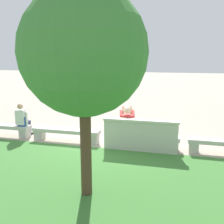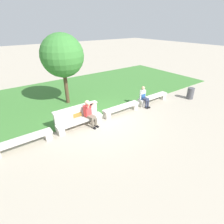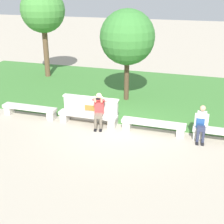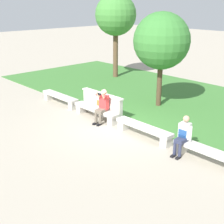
{
  "view_description": "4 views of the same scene",
  "coord_description": "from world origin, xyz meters",
  "px_view_note": "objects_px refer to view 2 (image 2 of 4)",
  "views": [
    {
      "loc": [
        -2.33,
        7.92,
        2.87
      ],
      "look_at": [
        -0.22,
        -0.43,
        1.03
      ],
      "focal_mm": 42.0,
      "sensor_mm": 36.0,
      "label": 1
    },
    {
      "loc": [
        -4.39,
        -6.82,
        4.62
      ],
      "look_at": [
        0.05,
        -0.79,
        0.78
      ],
      "focal_mm": 28.0,
      "sensor_mm": 36.0,
      "label": 2
    },
    {
      "loc": [
        2.94,
        -10.41,
        5.12
      ],
      "look_at": [
        -0.21,
        -0.3,
        0.76
      ],
      "focal_mm": 50.0,
      "sensor_mm": 36.0,
      "label": 3
    },
    {
      "loc": [
        7.92,
        -7.72,
        4.57
      ],
      "look_at": [
        0.17,
        -0.47,
        0.77
      ],
      "focal_mm": 50.0,
      "sensor_mm": 36.0,
      "label": 4
    }
  ],
  "objects_px": {
    "bench_main": "(23,141)",
    "bench_far": "(153,98)",
    "bench_near": "(80,122)",
    "trash_bin": "(190,93)",
    "person_photographer": "(89,112)",
    "bench_mid": "(121,108)",
    "tree_left_background": "(62,56)",
    "person_distant": "(144,96)",
    "backpack": "(143,96)"
  },
  "relations": [
    {
      "from": "person_photographer",
      "to": "trash_bin",
      "type": "xyz_separation_m",
      "value": [
        7.2,
        -1.0,
        -0.36
      ]
    },
    {
      "from": "bench_main",
      "to": "bench_far",
      "type": "distance_m",
      "value": 7.77
    },
    {
      "from": "bench_near",
      "to": "bench_mid",
      "type": "bearing_deg",
      "value": 0.0
    },
    {
      "from": "bench_main",
      "to": "trash_bin",
      "type": "relative_size",
      "value": 3.15
    },
    {
      "from": "bench_main",
      "to": "tree_left_background",
      "type": "height_order",
      "value": "tree_left_background"
    },
    {
      "from": "backpack",
      "to": "trash_bin",
      "type": "relative_size",
      "value": 0.57
    },
    {
      "from": "person_distant",
      "to": "trash_bin",
      "type": "bearing_deg",
      "value": -16.4
    },
    {
      "from": "bench_mid",
      "to": "bench_main",
      "type": "bearing_deg",
      "value": 180.0
    },
    {
      "from": "bench_main",
      "to": "bench_far",
      "type": "relative_size",
      "value": 1.0
    },
    {
      "from": "backpack",
      "to": "trash_bin",
      "type": "xyz_separation_m",
      "value": [
        3.46,
        -1.08,
        -0.25
      ]
    },
    {
      "from": "bench_main",
      "to": "backpack",
      "type": "distance_m",
      "value": 6.83
    },
    {
      "from": "bench_near",
      "to": "trash_bin",
      "type": "height_order",
      "value": "trash_bin"
    },
    {
      "from": "person_photographer",
      "to": "trash_bin",
      "type": "distance_m",
      "value": 7.28
    },
    {
      "from": "person_photographer",
      "to": "bench_mid",
      "type": "bearing_deg",
      "value": 2.05
    },
    {
      "from": "backpack",
      "to": "bench_mid",
      "type": "bearing_deg",
      "value": -179.72
    },
    {
      "from": "person_photographer",
      "to": "tree_left_background",
      "type": "relative_size",
      "value": 0.32
    },
    {
      "from": "bench_near",
      "to": "backpack",
      "type": "relative_size",
      "value": 5.52
    },
    {
      "from": "bench_near",
      "to": "person_distant",
      "type": "height_order",
      "value": "person_distant"
    },
    {
      "from": "bench_main",
      "to": "bench_mid",
      "type": "xyz_separation_m",
      "value": [
        5.18,
        0.0,
        0.0
      ]
    },
    {
      "from": "bench_far",
      "to": "trash_bin",
      "type": "distance_m",
      "value": 2.74
    },
    {
      "from": "bench_near",
      "to": "trash_bin",
      "type": "distance_m",
      "value": 7.77
    },
    {
      "from": "bench_far",
      "to": "person_photographer",
      "type": "bearing_deg",
      "value": -179.08
    },
    {
      "from": "bench_main",
      "to": "backpack",
      "type": "xyz_separation_m",
      "value": [
        6.82,
        0.01,
        0.32
      ]
    },
    {
      "from": "tree_left_background",
      "to": "bench_main",
      "type": "bearing_deg",
      "value": -136.44
    },
    {
      "from": "bench_mid",
      "to": "bench_far",
      "type": "height_order",
      "value": "same"
    },
    {
      "from": "bench_main",
      "to": "bench_far",
      "type": "xyz_separation_m",
      "value": [
        7.77,
        0.0,
        0.0
      ]
    },
    {
      "from": "bench_mid",
      "to": "person_photographer",
      "type": "height_order",
      "value": "person_photographer"
    },
    {
      "from": "bench_near",
      "to": "bench_mid",
      "type": "xyz_separation_m",
      "value": [
        2.59,
        0.0,
        0.0
      ]
    },
    {
      "from": "bench_mid",
      "to": "person_photographer",
      "type": "relative_size",
      "value": 1.79
    },
    {
      "from": "bench_main",
      "to": "person_distant",
      "type": "distance_m",
      "value": 6.87
    },
    {
      "from": "backpack",
      "to": "trash_bin",
      "type": "height_order",
      "value": "backpack"
    },
    {
      "from": "bench_far",
      "to": "person_photographer",
      "type": "xyz_separation_m",
      "value": [
        -4.69,
        -0.08,
        0.43
      ]
    },
    {
      "from": "bench_near",
      "to": "backpack",
      "type": "distance_m",
      "value": 4.25
    },
    {
      "from": "bench_near",
      "to": "person_photographer",
      "type": "bearing_deg",
      "value": -8.69
    },
    {
      "from": "bench_far",
      "to": "tree_left_background",
      "type": "xyz_separation_m",
      "value": [
        -4.46,
        3.15,
        2.62
      ]
    },
    {
      "from": "trash_bin",
      "to": "bench_main",
      "type": "bearing_deg",
      "value": 174.03
    },
    {
      "from": "bench_mid",
      "to": "bench_near",
      "type": "bearing_deg",
      "value": 180.0
    },
    {
      "from": "bench_mid",
      "to": "tree_left_background",
      "type": "distance_m",
      "value": 4.5
    },
    {
      "from": "bench_near",
      "to": "tree_left_background",
      "type": "height_order",
      "value": "tree_left_background"
    },
    {
      "from": "person_photographer",
      "to": "bench_near",
      "type": "bearing_deg",
      "value": 171.31
    },
    {
      "from": "bench_far",
      "to": "backpack",
      "type": "height_order",
      "value": "backpack"
    },
    {
      "from": "bench_main",
      "to": "person_distant",
      "type": "xyz_separation_m",
      "value": [
        6.86,
        -0.07,
        0.36
      ]
    },
    {
      "from": "person_photographer",
      "to": "person_distant",
      "type": "relative_size",
      "value": 1.05
    },
    {
      "from": "bench_main",
      "to": "person_photographer",
      "type": "bearing_deg",
      "value": -1.4
    },
    {
      "from": "bench_far",
      "to": "person_distant",
      "type": "bearing_deg",
      "value": -175.84
    },
    {
      "from": "tree_left_background",
      "to": "trash_bin",
      "type": "relative_size",
      "value": 5.56
    },
    {
      "from": "bench_near",
      "to": "person_distant",
      "type": "xyz_separation_m",
      "value": [
        4.27,
        -0.07,
        0.36
      ]
    },
    {
      "from": "bench_far",
      "to": "bench_mid",
      "type": "bearing_deg",
      "value": 180.0
    },
    {
      "from": "bench_mid",
      "to": "person_distant",
      "type": "height_order",
      "value": "person_distant"
    },
    {
      "from": "bench_near",
      "to": "person_photographer",
      "type": "xyz_separation_m",
      "value": [
        0.49,
        -0.08,
        0.43
      ]
    }
  ]
}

